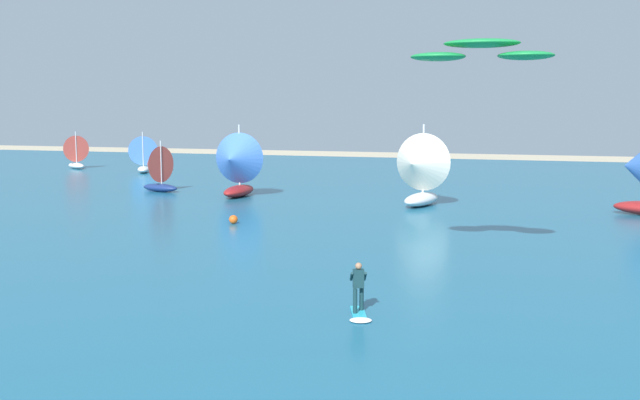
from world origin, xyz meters
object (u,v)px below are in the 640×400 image
kitesurfer (359,296)px  kite (482,51)px  sailboat_leading (418,169)px  sailboat_far_left (74,151)px  sailboat_mid_left (235,164)px  marker_buoy (233,219)px  sailboat_anchored_offshore (155,168)px  sailboat_trailing (143,154)px

kitesurfer → kite: 12.08m
sailboat_leading → sailboat_far_left: 47.22m
kite → sailboat_mid_left: kite is taller
kitesurfer → marker_buoy: (-11.69, 16.03, -0.35)m
kite → sailboat_anchored_offshore: size_ratio=1.43×
kite → sailboat_far_left: kite is taller
sailboat_trailing → marker_buoy: size_ratio=8.38×
kite → sailboat_far_left: 62.43m
sailboat_leading → marker_buoy: 14.06m
kitesurfer → sailboat_leading: 26.94m
kitesurfer → kite: kite is taller
sailboat_leading → sailboat_mid_left: 14.01m
marker_buoy → kite: bearing=-28.0°
sailboat_anchored_offshore → marker_buoy: size_ratio=8.06×
sailboat_leading → sailboat_trailing: size_ratio=1.31×
sailboat_trailing → sailboat_far_left: size_ratio=1.03×
kitesurfer → sailboat_anchored_offshore: 38.57m
sailboat_anchored_offshore → marker_buoy: (13.01, -13.56, -1.63)m
marker_buoy → sailboat_leading: bearing=50.4°
kitesurfer → kite: size_ratio=0.35×
kitesurfer → sailboat_trailing: bearing=127.9°
kite → sailboat_mid_left: bearing=135.4°
sailboat_leading → sailboat_mid_left: (-13.98, 1.01, -0.06)m
sailboat_leading → marker_buoy: sailboat_leading is taller
kite → sailboat_leading: size_ratio=1.05×
kite → sailboat_mid_left: 28.44m
kitesurfer → sailboat_trailing: size_ratio=0.48×
sailboat_mid_left → sailboat_far_left: 34.59m
kite → marker_buoy: size_ratio=11.54×
sailboat_leading → kitesurfer: bearing=-83.9°
marker_buoy → kitesurfer: bearing=-53.9°
sailboat_mid_left → marker_buoy: bearing=-66.3°
sailboat_leading → sailboat_anchored_offshore: 22.06m
sailboat_leading → sailboat_mid_left: bearing=175.9°
sailboat_leading → sailboat_trailing: (-32.43, 18.54, -0.60)m
sailboat_far_left → marker_buoy: bearing=-42.9°
kite → kitesurfer: bearing=-109.3°
kitesurfer → marker_buoy: 19.84m
marker_buoy → sailboat_far_left: bearing=137.1°
kite → sailboat_anchored_offshore: bearing=142.3°
kite → sailboat_mid_left: size_ratio=1.08×
kitesurfer → marker_buoy: kitesurfer is taller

